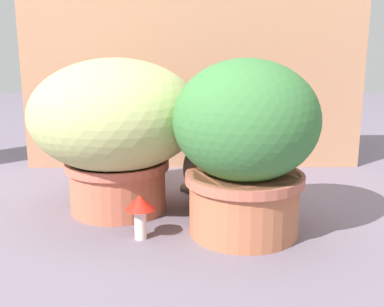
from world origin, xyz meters
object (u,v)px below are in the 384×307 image
grass_planter (116,125)px  mushroom_ornament_red (138,208)px  leafy_planter (246,142)px  cat (225,170)px

grass_planter → mushroom_ornament_red: (0.08, -0.21, -0.17)m
mushroom_ornament_red → leafy_planter: bearing=8.0°
cat → mushroom_ornament_red: cat is taller
leafy_planter → mushroom_ornament_red: bearing=-172.0°
leafy_planter → mushroom_ornament_red: leafy_planter is taller
cat → grass_planter: bearing=176.7°
leafy_planter → mushroom_ornament_red: (-0.26, -0.04, -0.16)m
mushroom_ornament_red → grass_planter: bearing=110.5°
mushroom_ornament_red → cat: bearing=40.3°
cat → mushroom_ornament_red: size_ratio=3.16×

